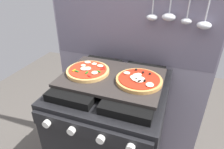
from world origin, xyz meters
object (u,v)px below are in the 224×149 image
at_px(baking_tray, 112,77).
at_px(pizza_right, 139,80).
at_px(stove, 112,138).
at_px(pizza_left, 88,70).

height_order(baking_tray, pizza_right, pizza_right).
height_order(stove, baking_tray, baking_tray).
height_order(stove, pizza_left, pizza_left).
xyz_separation_m(stove, baking_tray, (0.00, 0.00, 0.46)).
xyz_separation_m(baking_tray, pizza_right, (0.15, -0.01, 0.02)).
bearing_deg(pizza_left, pizza_right, -0.68).
relative_size(baking_tray, pizza_right, 2.27).
distance_m(pizza_left, pizza_right, 0.29).
xyz_separation_m(baking_tray, pizza_left, (-0.14, -0.01, 0.02)).
bearing_deg(stove, pizza_right, -2.78).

